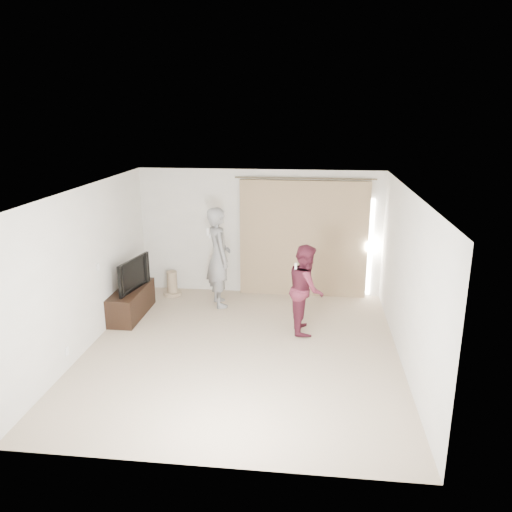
# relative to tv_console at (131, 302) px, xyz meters

# --- Properties ---
(floor) EXTENTS (5.50, 5.50, 0.00)m
(floor) POSITION_rel_tv_console_xyz_m (2.27, -1.20, -0.26)
(floor) COLOR #BDAA8E
(floor) RESTS_ON ground
(wall_back) EXTENTS (5.00, 0.04, 2.60)m
(wall_back) POSITION_rel_tv_console_xyz_m (2.27, 1.55, 1.04)
(wall_back) COLOR silver
(wall_back) RESTS_ON ground
(wall_left) EXTENTS (0.04, 5.50, 2.60)m
(wall_left) POSITION_rel_tv_console_xyz_m (-0.23, -1.20, 1.04)
(wall_left) COLOR silver
(wall_left) RESTS_ON ground
(ceiling) EXTENTS (5.00, 5.50, 0.01)m
(ceiling) POSITION_rel_tv_console_xyz_m (2.27, -1.20, 2.34)
(ceiling) COLOR white
(ceiling) RESTS_ON wall_back
(curtain) EXTENTS (2.80, 0.11, 2.46)m
(curtain) POSITION_rel_tv_console_xyz_m (3.18, 1.48, 0.94)
(curtain) COLOR #9F8562
(curtain) RESTS_ON ground
(tv_console) EXTENTS (0.48, 1.38, 0.53)m
(tv_console) POSITION_rel_tv_console_xyz_m (0.00, 0.00, 0.00)
(tv_console) COLOR black
(tv_console) RESTS_ON ground
(tv) EXTENTS (0.32, 1.04, 0.59)m
(tv) POSITION_rel_tv_console_xyz_m (0.00, 0.00, 0.56)
(tv) COLOR black
(tv) RESTS_ON tv_console
(scratching_post) EXTENTS (0.38, 0.38, 0.51)m
(scratching_post) POSITION_rel_tv_console_xyz_m (0.46, 1.15, -0.06)
(scratching_post) COLOR #9D866C
(scratching_post) RESTS_ON ground
(person_man) EXTENTS (0.72, 0.85, 1.97)m
(person_man) POSITION_rel_tv_console_xyz_m (1.55, 0.73, 0.72)
(person_man) COLOR gray
(person_man) RESTS_ON ground
(person_woman) EXTENTS (0.67, 0.82, 1.56)m
(person_woman) POSITION_rel_tv_console_xyz_m (3.26, -0.31, 0.51)
(person_woman) COLOR #591D2D
(person_woman) RESTS_ON ground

